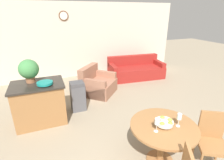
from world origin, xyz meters
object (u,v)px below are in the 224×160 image
object	(u,v)px
potted_plant	(29,70)
wine_glass_right	(179,117)
dining_table	(163,134)
wine_glass_left	(157,122)
dining_chair_near_right	(212,139)
trash_bin	(78,96)
kitchen_island	(40,103)
teal_bowl	(45,83)
armchair	(97,84)
couch	(136,70)
fruit_bowl	(164,122)

from	to	relation	value
potted_plant	wine_glass_right	bearing A→B (deg)	-46.32
dining_table	wine_glass_left	xyz separation A→B (m)	(-0.20, -0.07, 0.33)
dining_chair_near_right	trash_bin	size ratio (longest dim) A/B	1.24
kitchen_island	dining_chair_near_right	bearing A→B (deg)	-42.76
wine_glass_right	potted_plant	distance (m)	3.09
teal_bowl	armchair	xyz separation A→B (m)	(1.47, 1.12, -0.70)
wine_glass_left	wine_glass_right	world-z (taller)	same
wine_glass_right	potted_plant	xyz separation A→B (m)	(-2.12, 2.22, 0.33)
dining_table	potted_plant	bearing A→B (deg)	132.22
potted_plant	couch	bearing A→B (deg)	24.86
wine_glass_right	trash_bin	xyz separation A→B (m)	(-1.12, 2.28, -0.51)
wine_glass_right	armchair	size ratio (longest dim) A/B	0.17
dining_chair_near_right	kitchen_island	size ratio (longest dim) A/B	0.85
dining_table	teal_bowl	world-z (taller)	teal_bowl
fruit_bowl	couch	size ratio (longest dim) A/B	0.13
trash_bin	armchair	xyz separation A→B (m)	(0.75, 0.76, -0.09)
potted_plant	couch	size ratio (longest dim) A/B	0.24
kitchen_island	teal_bowl	distance (m)	0.55
wine_glass_left	couch	xyz separation A→B (m)	(1.79, 3.83, -0.61)
dining_table	couch	bearing A→B (deg)	67.09
wine_glass_right	dining_chair_near_right	bearing A→B (deg)	-25.81
teal_bowl	fruit_bowl	bearing A→B (deg)	-47.97
couch	dining_table	bearing A→B (deg)	-107.40
dining_chair_near_right	teal_bowl	world-z (taller)	teal_bowl
dining_table	teal_bowl	bearing A→B (deg)	132.02
dining_chair_near_right	armchair	xyz separation A→B (m)	(-0.87, 3.28, -0.23)
dining_chair_near_right	wine_glass_right	size ratio (longest dim) A/B	4.24
dining_chair_near_right	trash_bin	bearing A→B (deg)	-25.70
wine_glass_left	trash_bin	bearing A→B (deg)	107.95
kitchen_island	trash_bin	xyz separation A→B (m)	(0.88, 0.21, -0.10)
dining_table	teal_bowl	size ratio (longest dim) A/B	3.26
wine_glass_right	teal_bowl	distance (m)	2.67
wine_glass_right	potted_plant	world-z (taller)	potted_plant
kitchen_island	trash_bin	size ratio (longest dim) A/B	1.45
fruit_bowl	trash_bin	world-z (taller)	fruit_bowl
dining_chair_near_right	trash_bin	xyz separation A→B (m)	(-1.62, 2.52, -0.14)
dining_table	fruit_bowl	distance (m)	0.22
couch	kitchen_island	bearing A→B (deg)	-146.84
dining_table	potted_plant	size ratio (longest dim) A/B	2.08
fruit_bowl	wine_glass_right	distance (m)	0.24
wine_glass_left	teal_bowl	distance (m)	2.40
kitchen_island	armchair	distance (m)	1.91
wine_glass_left	potted_plant	bearing A→B (deg)	128.17
fruit_bowl	kitchen_island	distance (m)	2.70
potted_plant	trash_bin	size ratio (longest dim) A/B	0.67
wine_glass_left	wine_glass_right	distance (m)	0.39
teal_bowl	couch	world-z (taller)	teal_bowl
trash_bin	armchair	bearing A→B (deg)	45.53
dining_chair_near_right	potted_plant	bearing A→B (deg)	-11.62
potted_plant	couch	xyz separation A→B (m)	(3.52, 1.63, -0.94)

